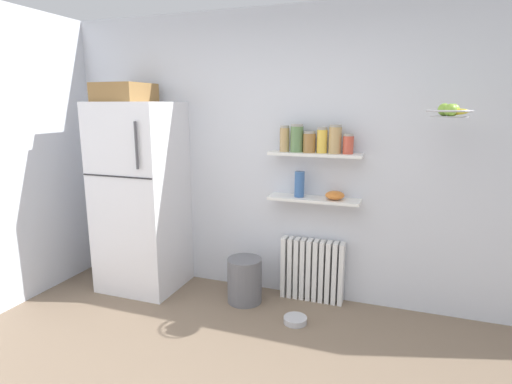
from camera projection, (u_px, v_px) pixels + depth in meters
back_wall at (290, 157)px, 3.74m from camera, size 7.04×0.10×2.60m
refrigerator at (140, 194)px, 3.92m from camera, size 0.73×0.68×1.96m
radiator at (312, 270)px, 3.74m from camera, size 0.57×0.12×0.57m
wall_shelf_lower at (314, 199)px, 3.58m from camera, size 0.80×0.22×0.02m
wall_shelf_upper at (315, 154)px, 3.49m from camera, size 0.80×0.22×0.02m
storage_jar_0 at (285, 139)px, 3.56m from camera, size 0.08×0.08×0.22m
storage_jar_1 at (297, 138)px, 3.52m from camera, size 0.11×0.11×0.24m
storage_jar_2 at (309, 142)px, 3.49m from camera, size 0.11×0.11×0.18m
storage_jar_3 at (322, 140)px, 3.45m from camera, size 0.09×0.09×0.21m
storage_jar_4 at (335, 139)px, 3.41m from camera, size 0.11×0.11×0.24m
storage_jar_5 at (348, 144)px, 3.38m from camera, size 0.09×0.09×0.17m
vase at (299, 184)px, 3.59m from camera, size 0.09×0.09×0.23m
shelf_bowl at (335, 195)px, 3.51m from camera, size 0.16×0.16×0.07m
trash_bin at (245, 280)px, 3.72m from camera, size 0.31×0.31×0.41m
pet_food_bowl at (295, 320)px, 3.38m from camera, size 0.19×0.19×0.05m
hanging_fruit_basket at (450, 111)px, 2.85m from camera, size 0.31×0.31×0.10m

